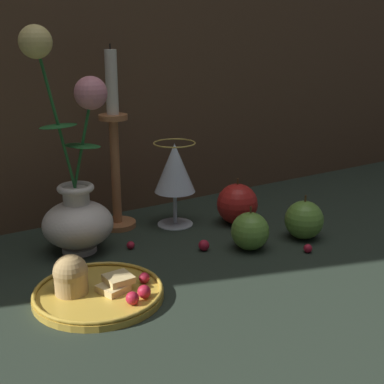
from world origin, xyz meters
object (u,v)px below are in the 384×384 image
at_px(apple_near_glass, 304,220).
at_px(apple_at_table_edge, 250,231).
at_px(plate_with_pastries, 93,288).
at_px(apple_beside_vase, 237,204).
at_px(vase, 76,195).
at_px(candlestick, 115,154).
at_px(wine_glass, 175,171).

distance_m(apple_near_glass, apple_at_table_edge, 0.12).
xyz_separation_m(plate_with_pastries, apple_near_glass, (0.42, 0.01, 0.02)).
xyz_separation_m(apple_beside_vase, apple_near_glass, (0.06, -0.13, -0.00)).
xyz_separation_m(apple_beside_vase, apple_at_table_edge, (-0.06, -0.12, -0.01)).
relative_size(vase, plate_with_pastries, 2.01).
bearing_deg(candlestick, apple_at_table_edge, -56.54).
bearing_deg(apple_beside_vase, candlestick, 151.95).
height_order(plate_with_pastries, wine_glass, wine_glass).
xyz_separation_m(vase, wine_glass, (0.21, 0.02, 0.01)).
distance_m(vase, wine_glass, 0.21).
bearing_deg(vase, candlestick, 34.85).
distance_m(plate_with_pastries, apple_near_glass, 0.42).
xyz_separation_m(wine_glass, candlestick, (-0.10, 0.05, 0.04)).
bearing_deg(wine_glass, apple_at_table_edge, -74.68).
distance_m(vase, plate_with_pastries, 0.20).
bearing_deg(vase, apple_at_table_edge, -30.51).
relative_size(plate_with_pastries, apple_at_table_edge, 2.38).
distance_m(vase, candlestick, 0.14).
bearing_deg(apple_beside_vase, wine_glass, 150.38).
height_order(vase, apple_beside_vase, vase).
height_order(vase, plate_with_pastries, vase).
bearing_deg(candlestick, wine_glass, -26.33).
bearing_deg(wine_glass, apple_near_glass, -49.00).
relative_size(plate_with_pastries, apple_near_glass, 2.26).
bearing_deg(apple_at_table_edge, plate_with_pastries, -175.89).
relative_size(plate_with_pastries, candlestick, 0.54).
bearing_deg(plate_with_pastries, apple_at_table_edge, 4.11).
bearing_deg(vase, apple_near_glass, -23.75).
bearing_deg(plate_with_pastries, apple_beside_vase, 20.84).
distance_m(wine_glass, apple_at_table_edge, 0.20).
xyz_separation_m(candlestick, apple_near_glass, (0.27, -0.24, -0.11)).
height_order(plate_with_pastries, apple_beside_vase, apple_beside_vase).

